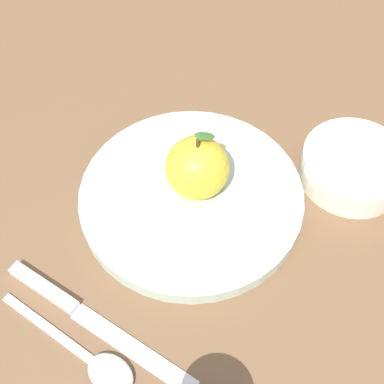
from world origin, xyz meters
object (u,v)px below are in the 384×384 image
object	(u,v)px
side_bowl	(354,165)
knife	(81,313)
dinner_plate	(192,196)
spoon	(96,363)
apple	(199,169)

from	to	relation	value
side_bowl	knife	distance (m)	0.35
dinner_plate	spoon	distance (m)	0.21
side_bowl	spoon	size ratio (longest dim) A/B	0.75
dinner_plate	spoon	size ratio (longest dim) A/B	1.56
spoon	knife	bearing A→B (deg)	67.94
dinner_plate	apple	world-z (taller)	apple
dinner_plate	spoon	bearing A→B (deg)	-160.49
side_bowl	apple	bearing A→B (deg)	145.10
apple	side_bowl	size ratio (longest dim) A/B	0.68
knife	spoon	bearing A→B (deg)	-112.06
apple	spoon	distance (m)	0.22
dinner_plate	side_bowl	bearing A→B (deg)	-33.67
apple	knife	distance (m)	0.20
spoon	apple	bearing A→B (deg)	18.28
apple	knife	bearing A→B (deg)	-174.60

